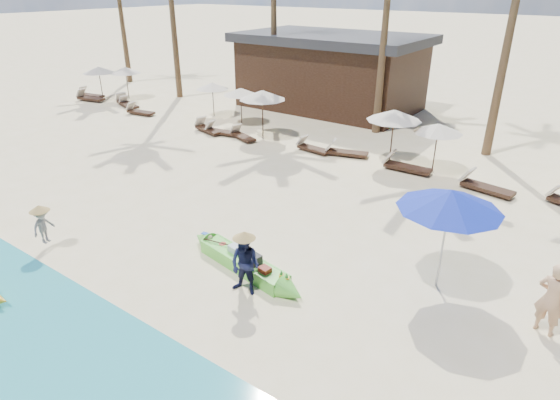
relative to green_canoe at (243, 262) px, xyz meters
The scene contains 26 objects.
ground 0.95m from the green_canoe, 33.84° to the right, with size 240.00×240.00×0.00m, color beige.
green_canoe is the anchor object (origin of this frame).
tourist 7.28m from the green_canoe, 15.65° to the left, with size 0.64×0.42×1.75m, color tan.
vendor_green 1.21m from the green_canoe, 46.85° to the right, with size 0.78×0.61×1.61m, color #161A3D.
vendor_yellow 5.91m from the green_canoe, 155.33° to the right, with size 0.69×0.40×1.07m, color gray.
blue_umbrella 5.49m from the green_canoe, 27.22° to the left, with size 2.47×2.47×2.66m.
resort_parasol_0 22.93m from the green_canoe, 153.64° to the left, with size 2.03×2.03×2.09m.
lounger_0_left 23.63m from the green_canoe, 155.34° to the left, with size 1.96×0.90×0.64m.
lounger_0_right 22.67m from the green_canoe, 155.84° to the left, with size 2.03×0.98×0.66m.
resort_parasol_1 22.31m from the green_canoe, 149.65° to the left, with size 1.98×1.98×2.04m.
lounger_1_left 19.79m from the green_canoe, 150.70° to the left, with size 1.76×0.85×0.57m.
lounger_1_right 20.27m from the green_canoe, 151.04° to the left, with size 2.00×1.16×0.65m.
resort_parasol_2 16.24m from the green_canoe, 135.76° to the left, with size 1.84×1.84×1.90m.
lounger_2_left 17.72m from the green_canoe, 149.73° to the left, with size 1.85×0.81×0.61m.
resort_parasol_3 14.42m from the green_canoe, 130.10° to the left, with size 1.87×1.87×1.92m.
lounger_3_left 12.41m from the green_canoe, 135.14° to the left, with size 1.80×0.80×0.59m.
lounger_3_right 12.96m from the green_canoe, 137.91° to the left, with size 1.95×0.99×0.63m.
resort_parasol_4 12.01m from the green_canoe, 125.03° to the left, with size 2.25×2.25×2.32m.
lounger_4_left 11.52m from the green_canoe, 130.07° to the left, with size 1.76×1.06×0.57m.
lounger_4_right 9.94m from the green_canoe, 111.45° to the left, with size 1.75×0.70×0.58m.
resort_parasol_5 10.08m from the green_canoe, 90.80° to the left, with size 2.25×2.25×2.32m.
lounger_5_left 9.83m from the green_canoe, 102.59° to the left, with size 1.95×1.07×0.63m.
resort_parasol_6 10.35m from the green_canoe, 80.67° to the left, with size 1.93×1.93×1.99m.
lounger_6_left 9.43m from the green_canoe, 85.63° to the left, with size 2.00×0.66×0.67m.
lounger_6_right 9.93m from the green_canoe, 66.92° to the left, with size 2.03×0.92×0.67m.
pavilion_west 18.56m from the green_canoe, 113.05° to the left, with size 10.80×6.60×4.30m.
Camera 1 is at (6.23, -7.55, 7.03)m, focal length 30.00 mm.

